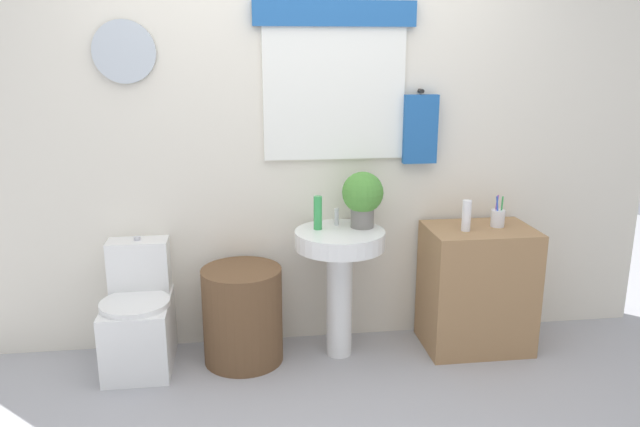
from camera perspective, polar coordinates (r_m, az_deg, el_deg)
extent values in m
cube|color=silver|center=(3.63, -2.00, 7.77)|extent=(4.40, 0.10, 2.60)
cube|color=white|center=(3.57, 1.34, 11.11)|extent=(0.82, 0.03, 0.75)
cube|color=#235BA3|center=(3.55, 1.43, 18.15)|extent=(0.92, 0.04, 0.14)
cylinder|color=silver|center=(3.56, -17.77, 14.16)|extent=(0.34, 0.03, 0.34)
cylinder|color=black|center=(3.66, 9.38, 11.20)|extent=(0.02, 0.06, 0.02)
cube|color=#235BA3|center=(3.66, 9.33, 7.74)|extent=(0.20, 0.05, 0.40)
cube|color=white|center=(3.68, -16.46, -10.72)|extent=(0.36, 0.50, 0.39)
cylinder|color=white|center=(3.54, -16.86, -8.04)|extent=(0.38, 0.38, 0.03)
cube|color=white|center=(3.70, -16.48, -4.67)|extent=(0.34, 0.18, 0.31)
cylinder|color=silver|center=(3.65, -16.66, -2.23)|extent=(0.04, 0.04, 0.02)
cylinder|color=brown|center=(3.59, -7.21, -9.35)|extent=(0.46, 0.46, 0.56)
cylinder|color=white|center=(3.62, 1.81, -8.20)|extent=(0.15, 0.15, 0.66)
cylinder|color=white|center=(3.48, 1.86, -2.41)|extent=(0.52, 0.52, 0.10)
cylinder|color=silver|center=(3.57, 1.56, -0.31)|extent=(0.03, 0.03, 0.10)
cube|color=#9E754C|center=(3.82, 14.38, -6.72)|extent=(0.62, 0.44, 0.75)
cylinder|color=green|center=(3.47, -0.21, 0.06)|extent=(0.05, 0.05, 0.19)
cylinder|color=slate|center=(3.54, 3.96, -0.41)|extent=(0.13, 0.13, 0.11)
sphere|color=#4C8E38|center=(3.50, 4.00, 1.97)|extent=(0.24, 0.24, 0.24)
cylinder|color=white|center=(3.60, 13.48, -0.19)|extent=(0.05, 0.05, 0.18)
cylinder|color=silver|center=(3.75, 16.22, -0.43)|extent=(0.08, 0.08, 0.10)
cylinder|color=green|center=(3.74, 16.54, 0.23)|extent=(0.02, 0.03, 0.18)
cylinder|color=purple|center=(3.75, 16.06, 0.30)|extent=(0.03, 0.02, 0.18)
cylinder|color=blue|center=(3.72, 16.20, 0.18)|extent=(0.02, 0.02, 0.18)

